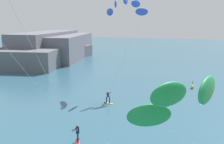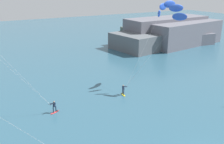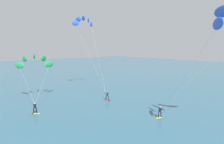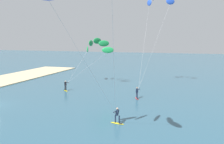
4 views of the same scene
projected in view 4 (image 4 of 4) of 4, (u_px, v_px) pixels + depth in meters
kitesurfer_nearshore at (96, 47)px, 46.92m from camera, size 10.11×6.78×8.63m
kitesurfer_far_out at (159, 2)px, 43.15m from camera, size 11.94×4.99×16.48m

